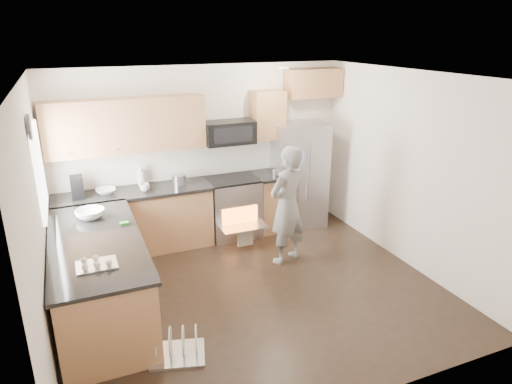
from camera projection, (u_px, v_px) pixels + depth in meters
name	position (u px, v px, depth m)	size (l,w,h in m)	color
ground	(253.00, 291.00, 5.66)	(4.50, 4.50, 0.00)	black
room_shell	(249.00, 161.00, 5.11)	(4.54, 4.04, 2.62)	white
back_cabinet_run	(171.00, 183.00, 6.65)	(4.45, 0.64, 2.50)	#AA7644
peninsula	(100.00, 276.00, 5.09)	(0.96, 2.36, 1.03)	#AA7644
stove_range	(232.00, 194.00, 7.04)	(0.76, 0.97, 1.79)	#B7B7BC
refrigerator	(298.00, 175.00, 7.41)	(0.90, 0.75, 1.69)	#B7B7BC
person	(287.00, 206.00, 6.15)	(0.60, 0.39, 1.65)	gray
dish_rack	(177.00, 348.00, 4.51)	(0.62, 0.55, 0.33)	#B7B7BC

